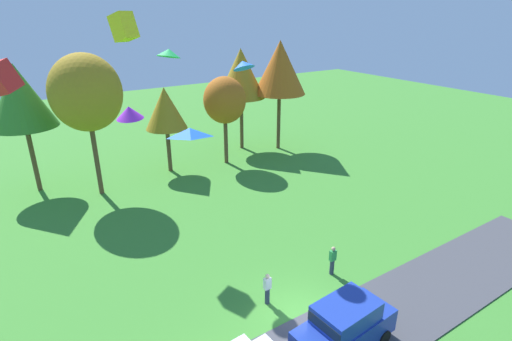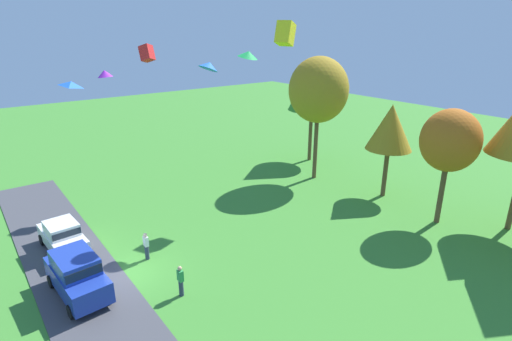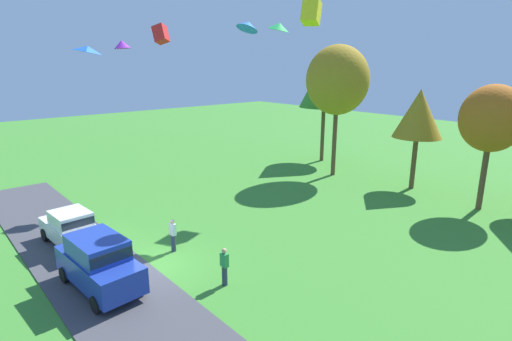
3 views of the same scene
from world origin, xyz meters
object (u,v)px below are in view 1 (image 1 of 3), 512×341
tree_far_left (19,96)px  kite_box_trailing_tail (2,78)px  kite_delta_low_drifter (243,65)px  tree_left_of_center (280,68)px  kite_diamond_high_right (190,133)px  tree_lone_near (225,101)px  person_on_lawn (332,260)px  kite_delta_high_left (129,112)px  tree_far_right (241,74)px  tree_center_back (86,93)px  person_beside_suv (267,289)px  kite_delta_mid_center (169,53)px  kite_box_over_trees (124,27)px  tree_right_of_center (165,109)px  car_suv_by_flagpole (345,325)px

tree_far_left → kite_box_trailing_tail: 16.54m
kite_delta_low_drifter → tree_left_of_center: bearing=48.5°
kite_diamond_high_right → kite_delta_low_drifter: (5.44, 5.73, 1.08)m
kite_box_trailing_tail → tree_lone_near: bearing=38.9°
person_on_lawn → kite_delta_high_left: (-9.71, 0.50, 9.33)m
tree_lone_near → tree_far_right: (3.46, 2.91, 1.70)m
person_on_lawn → tree_center_back: bearing=114.6°
person_beside_suv → kite_diamond_high_right: kite_diamond_high_right is taller
kite_delta_low_drifter → kite_delta_mid_center: kite_delta_mid_center is taller
tree_center_back → person_on_lawn: bearing=-65.4°
tree_left_of_center → kite_box_trailing_tail: size_ratio=9.85×
tree_left_of_center → kite_delta_low_drifter: bearing=-131.5°
person_on_lawn → kite_delta_mid_center: kite_delta_mid_center is taller
tree_far_right → kite_box_trailing_tail: size_ratio=9.15×
kite_box_over_trees → kite_delta_low_drifter: size_ratio=1.40×
tree_far_left → tree_lone_near: size_ratio=1.23×
tree_left_of_center → tree_far_left: bearing=174.9°
tree_right_of_center → kite_box_over_trees: size_ratio=4.94×
tree_lone_near → person_on_lawn: bearing=-100.9°
person_beside_suv → tree_far_left: bearing=110.4°
tree_lone_near → tree_left_of_center: bearing=6.9°
tree_far_right → kite_diamond_high_right: bearing=-124.2°
tree_far_right → kite_diamond_high_right: (-15.47, -22.73, 2.28)m
tree_far_right → kite_box_trailing_tail: bearing=-140.9°
tree_left_of_center → car_suv_by_flagpole: bearing=-120.0°
tree_right_of_center → kite_box_over_trees: kite_box_over_trees is taller
kite_diamond_high_right → tree_right_of_center: bearing=71.8°
person_beside_suv → tree_far_left: (-7.74, 20.84, 6.64)m
tree_lone_near → kite_delta_low_drifter: bearing=-115.0°
car_suv_by_flagpole → person_on_lawn: car_suv_by_flagpole is taller
tree_far_left → tree_right_of_center: size_ratio=1.33×
person_beside_suv → tree_right_of_center: tree_right_of_center is taller
person_beside_suv → kite_delta_high_left: bearing=174.6°
tree_lone_near → tree_left_of_center: (6.58, 0.79, 2.28)m
kite_box_over_trees → kite_box_trailing_tail: (-6.75, -7.42, -1.37)m
person_on_lawn → kite_box_over_trees: 17.92m
person_beside_suv → kite_box_over_trees: 16.91m
tree_far_right → kite_diamond_high_right: kite_diamond_high_right is taller
person_beside_suv → tree_far_right: (11.22, 20.98, 6.72)m
kite_delta_low_drifter → kite_box_trailing_tail: bearing=175.7°
kite_delta_mid_center → kite_delta_high_left: bearing=-120.6°
person_beside_suv → kite_delta_high_left: size_ratio=1.87×
person_on_lawn → tree_center_back: tree_center_back is taller
tree_left_of_center → kite_delta_high_left: tree_left_of_center is taller
person_beside_suv → kite_diamond_high_right: (-4.25, -1.75, 9.00)m
kite_delta_low_drifter → person_on_lawn: bearing=-52.1°
kite_delta_high_left → person_beside_suv: bearing=-5.4°
kite_box_trailing_tail → kite_delta_low_drifter: (9.97, -0.74, -0.14)m
kite_box_trailing_tail → person_on_lawn: bearing=-19.8°
kite_box_over_trees → kite_delta_mid_center: 4.34m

